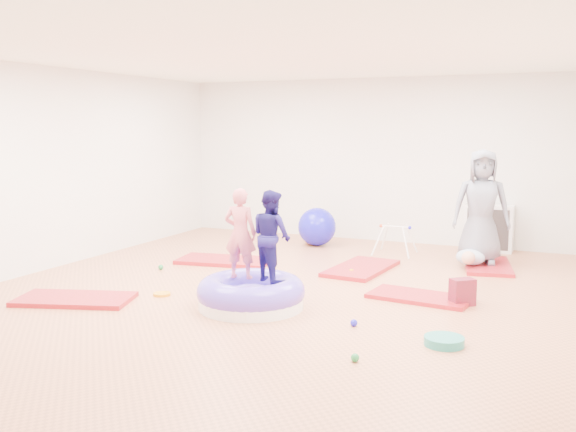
% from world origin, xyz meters
% --- Properties ---
extents(room, '(7.01, 8.01, 2.81)m').
position_xyz_m(room, '(0.00, 0.00, 1.40)').
color(room, '#C87D55').
rests_on(room, ground).
extents(gym_mat_front_left, '(1.42, 1.01, 0.05)m').
position_xyz_m(gym_mat_front_left, '(-1.98, -1.25, 0.03)').
color(gym_mat_front_left, '#BA1A3F').
rests_on(gym_mat_front_left, ground).
extents(gym_mat_mid_left, '(1.43, 0.87, 0.06)m').
position_xyz_m(gym_mat_mid_left, '(-1.46, 1.29, 0.03)').
color(gym_mat_mid_left, '#BA1A3F').
rests_on(gym_mat_mid_left, ground).
extents(gym_mat_center_back, '(0.79, 1.39, 0.06)m').
position_xyz_m(gym_mat_center_back, '(0.53, 1.62, 0.03)').
color(gym_mat_center_back, '#BA1A3F').
rests_on(gym_mat_center_back, ground).
extents(gym_mat_right, '(1.21, 0.70, 0.05)m').
position_xyz_m(gym_mat_right, '(1.60, 0.46, 0.02)').
color(gym_mat_right, '#BA1A3F').
rests_on(gym_mat_right, ground).
extents(gym_mat_rear_right, '(0.83, 1.32, 0.05)m').
position_xyz_m(gym_mat_rear_right, '(2.11, 2.52, 0.03)').
color(gym_mat_rear_right, '#BA1A3F').
rests_on(gym_mat_rear_right, ground).
extents(inflatable_cushion, '(1.19, 1.19, 0.38)m').
position_xyz_m(inflatable_cushion, '(-0.02, -0.65, 0.15)').
color(inflatable_cushion, white).
rests_on(inflatable_cushion, ground).
extents(child_pink, '(0.40, 0.29, 1.01)m').
position_xyz_m(child_pink, '(-0.20, -0.55, 0.85)').
color(child_pink, '#DD656E').
rests_on(child_pink, inflatable_cushion).
extents(child_navy, '(0.62, 0.58, 1.01)m').
position_xyz_m(child_navy, '(0.17, -0.53, 0.85)').
color(child_navy, '#181256').
rests_on(child_navy, inflatable_cushion).
extents(adult_caregiver, '(0.89, 0.68, 1.62)m').
position_xyz_m(adult_caregiver, '(1.99, 2.54, 0.86)').
color(adult_caregiver, slate).
rests_on(adult_caregiver, gym_mat_rear_right).
extents(infant, '(0.40, 0.40, 0.23)m').
position_xyz_m(infant, '(1.89, 2.28, 0.17)').
color(infant, '#A3B5D0').
rests_on(infant, gym_mat_rear_right).
extents(ball_pit_balls, '(4.18, 3.16, 0.07)m').
position_xyz_m(ball_pit_balls, '(0.44, -0.00, 0.04)').
color(ball_pit_balls, '#1915CE').
rests_on(ball_pit_balls, ground).
extents(exercise_ball_blue, '(0.64, 0.64, 0.64)m').
position_xyz_m(exercise_ball_blue, '(-0.72, 3.10, 0.32)').
color(exercise_ball_blue, '#1915CE').
rests_on(exercise_ball_blue, ground).
extents(exercise_ball_orange, '(0.39, 0.39, 0.39)m').
position_xyz_m(exercise_ball_orange, '(-0.89, 3.32, 0.20)').
color(exercise_ball_orange, '#FFA318').
rests_on(exercise_ball_orange, ground).
extents(infant_play_gym, '(0.61, 0.57, 0.46)m').
position_xyz_m(infant_play_gym, '(0.69, 2.81, 0.31)').
color(infant_play_gym, white).
rests_on(infant_play_gym, ground).
extents(cube_shelf, '(0.74, 0.37, 0.74)m').
position_xyz_m(cube_shelf, '(1.96, 3.79, 0.37)').
color(cube_shelf, white).
rests_on(cube_shelf, ground).
extents(balance_disc, '(0.36, 0.36, 0.08)m').
position_xyz_m(balance_disc, '(2.15, -1.03, 0.04)').
color(balance_disc, teal).
rests_on(balance_disc, ground).
extents(backpack, '(0.30, 0.29, 0.30)m').
position_xyz_m(backpack, '(2.09, 0.39, 0.15)').
color(backpack, '#A00A2B').
rests_on(backpack, ground).
extents(yellow_toy, '(0.20, 0.20, 0.03)m').
position_xyz_m(yellow_toy, '(-1.22, -0.62, 0.02)').
color(yellow_toy, orange).
rests_on(yellow_toy, ground).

